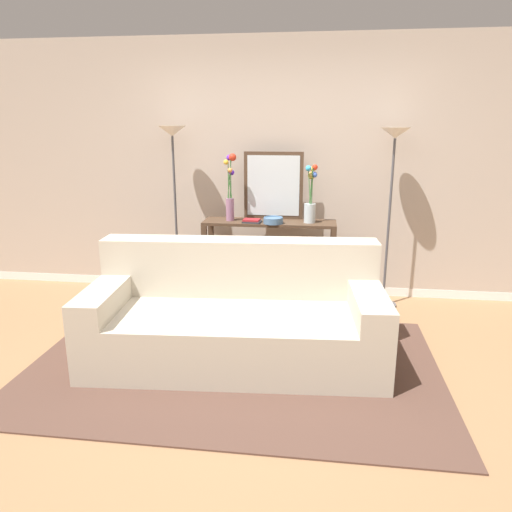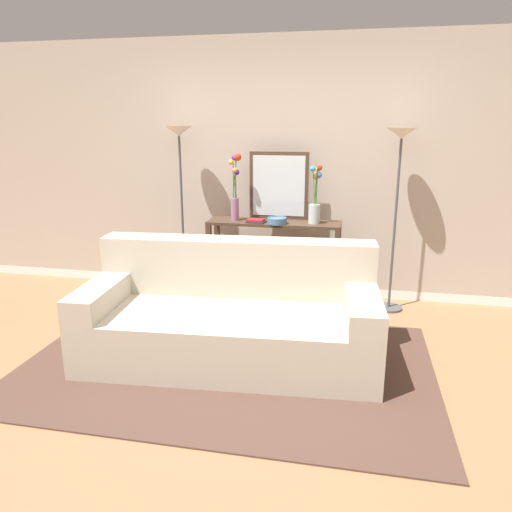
# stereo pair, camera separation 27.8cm
# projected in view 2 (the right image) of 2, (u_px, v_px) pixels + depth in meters

# --- Properties ---
(ground_plane) EXTENTS (16.00, 16.00, 0.02)m
(ground_plane) POSITION_uv_depth(u_px,v_px,m) (241.00, 387.00, 3.39)
(ground_plane) COLOR #936B47
(back_wall) EXTENTS (12.00, 0.15, 2.61)m
(back_wall) POSITION_uv_depth(u_px,v_px,m) (286.00, 170.00, 5.01)
(back_wall) COLOR white
(back_wall) RESTS_ON ground
(area_rug) EXTENTS (3.05, 1.97, 0.01)m
(area_rug) POSITION_uv_depth(u_px,v_px,m) (227.00, 365.00, 3.67)
(area_rug) COLOR #51382D
(area_rug) RESTS_ON ground
(couch) EXTENTS (2.26, 1.12, 0.88)m
(couch) POSITION_uv_depth(u_px,v_px,m) (231.00, 320.00, 3.74)
(couch) COLOR #BCB29E
(couch) RESTS_ON ground
(console_table) EXTENTS (1.30, 0.35, 0.84)m
(console_table) POSITION_uv_depth(u_px,v_px,m) (274.00, 248.00, 4.83)
(console_table) COLOR #473323
(console_table) RESTS_ON ground
(floor_lamp_left) EXTENTS (0.28, 0.28, 1.75)m
(floor_lamp_left) POSITION_uv_depth(u_px,v_px,m) (180.00, 164.00, 4.84)
(floor_lamp_left) COLOR #4C4C51
(floor_lamp_left) RESTS_ON ground
(floor_lamp_right) EXTENTS (0.28, 0.28, 1.74)m
(floor_lamp_right) POSITION_uv_depth(u_px,v_px,m) (399.00, 169.00, 4.44)
(floor_lamp_right) COLOR #4C4C51
(floor_lamp_right) RESTS_ON ground
(wall_mirror) EXTENTS (0.59, 0.02, 0.66)m
(wall_mirror) POSITION_uv_depth(u_px,v_px,m) (279.00, 186.00, 4.80)
(wall_mirror) COLOR #473323
(wall_mirror) RESTS_ON console_table
(vase_tall_flowers) EXTENTS (0.12, 0.11, 0.65)m
(vase_tall_flowers) POSITION_uv_depth(u_px,v_px,m) (235.00, 190.00, 4.74)
(vase_tall_flowers) COLOR gray
(vase_tall_flowers) RESTS_ON console_table
(vase_short_flowers) EXTENTS (0.12, 0.13, 0.56)m
(vase_short_flowers) POSITION_uv_depth(u_px,v_px,m) (315.00, 201.00, 4.62)
(vase_short_flowers) COLOR silver
(vase_short_flowers) RESTS_ON console_table
(fruit_bowl) EXTENTS (0.19, 0.19, 0.06)m
(fruit_bowl) POSITION_uv_depth(u_px,v_px,m) (277.00, 220.00, 4.64)
(fruit_bowl) COLOR #4C7093
(fruit_bowl) RESTS_ON console_table
(book_stack) EXTENTS (0.19, 0.15, 0.03)m
(book_stack) POSITION_uv_depth(u_px,v_px,m) (256.00, 221.00, 4.70)
(book_stack) COLOR #2D2D33
(book_stack) RESTS_ON console_table
(book_row_under_console) EXTENTS (0.43, 0.18, 0.13)m
(book_row_under_console) POSITION_uv_depth(u_px,v_px,m) (244.00, 294.00, 5.03)
(book_row_under_console) COLOR #2D2D33
(book_row_under_console) RESTS_ON ground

